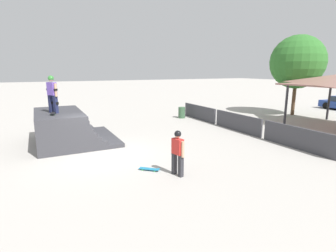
{
  "coord_description": "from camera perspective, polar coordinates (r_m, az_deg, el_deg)",
  "views": [
    {
      "loc": [
        11.38,
        -2.29,
        3.69
      ],
      "look_at": [
        -0.19,
        3.5,
        0.9
      ],
      "focal_mm": 28.0,
      "sensor_mm": 36.0,
      "label": 1
    }
  ],
  "objects": [
    {
      "name": "ground_plane",
      "position": [
        12.18,
        -14.58,
        -5.88
      ],
      "size": [
        160.0,
        160.0,
        0.0
      ],
      "primitive_type": "plane",
      "color": "#ADA8A0"
    },
    {
      "name": "bystander_walking",
      "position": [
        9.2,
        2.11,
        -5.1
      ],
      "size": [
        0.64,
        0.3,
        1.64
      ],
      "rotation": [
        0.0,
        0.0,
        3.37
      ],
      "color": "#2D2D33",
      "rests_on": "ground"
    },
    {
      "name": "trash_bin",
      "position": [
        20.4,
        3.0,
        2.94
      ],
      "size": [
        0.52,
        0.52,
        0.85
      ],
      "primitive_type": "cylinder",
      "color": "#385B3D",
      "rests_on": "ground"
    },
    {
      "name": "skater_on_deck",
      "position": [
        13.73,
        -23.92,
        6.85
      ],
      "size": [
        0.73,
        0.54,
        1.79
      ],
      "rotation": [
        0.0,
        0.0,
        0.55
      ],
      "color": "#1E2347",
      "rests_on": "quarter_pipe_ramp"
    },
    {
      "name": "skateboard_on_deck",
      "position": [
        13.35,
        -23.76,
        2.55
      ],
      "size": [
        0.79,
        0.31,
        0.09
      ],
      "rotation": [
        0.0,
        0.0,
        -0.14
      ],
      "color": "green",
      "rests_on": "quarter_pipe_ramp"
    },
    {
      "name": "quarter_pipe_ramp",
      "position": [
        14.36,
        -21.4,
        -0.54
      ],
      "size": [
        4.32,
        3.81,
        1.64
      ],
      "color": "#38383D",
      "rests_on": "ground"
    },
    {
      "name": "skateboard_on_ground",
      "position": [
        9.93,
        -3.95,
        -9.32
      ],
      "size": [
        0.68,
        0.72,
        0.09
      ],
      "rotation": [
        0.0,
        0.0,
        0.83
      ],
      "color": "green",
      "rests_on": "ground"
    },
    {
      "name": "tree_far_back",
      "position": [
        23.94,
        26.35,
        12.36
      ],
      "size": [
        4.24,
        4.24,
        6.41
      ],
      "color": "brown",
      "rests_on": "ground"
    },
    {
      "name": "barrier_fence",
      "position": [
        16.62,
        14.82,
        0.77
      ],
      "size": [
        12.42,
        0.12,
        1.05
      ],
      "color": "#3D3D42",
      "rests_on": "ground"
    }
  ]
}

